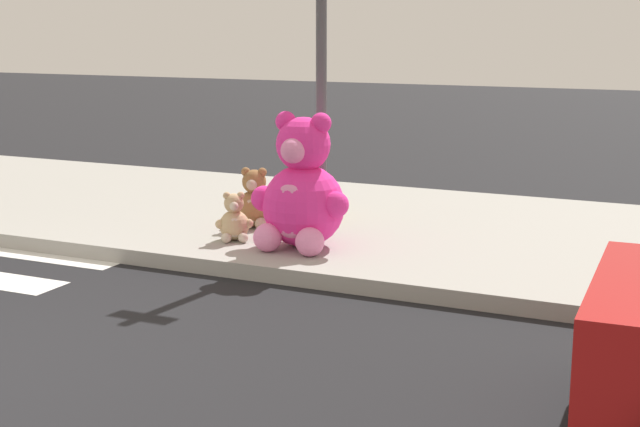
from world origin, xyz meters
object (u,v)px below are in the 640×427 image
(plush_yellow, at_px, (315,198))
(sign_pole, at_px, (321,69))
(plush_tan, at_px, (234,221))
(plush_brown, at_px, (254,203))
(plush_pink_large, at_px, (302,194))

(plush_yellow, bearing_deg, sign_pole, -60.44)
(plush_tan, bearing_deg, plush_brown, 100.55)
(plush_brown, bearing_deg, sign_pole, -0.42)
(plush_pink_large, relative_size, plush_tan, 2.66)
(sign_pole, relative_size, plush_brown, 4.97)
(sign_pole, relative_size, plush_tan, 6.46)
(plush_tan, height_order, plush_brown, plush_brown)
(sign_pole, height_order, plush_yellow, sign_pole)
(plush_yellow, height_order, plush_brown, plush_brown)
(sign_pole, xyz_separation_m, plush_pink_large, (0.06, -0.59, -1.17))
(plush_pink_large, bearing_deg, plush_tan, -177.43)
(plush_tan, bearing_deg, sign_pole, 42.49)
(plush_tan, relative_size, plush_brown, 0.77)
(sign_pole, relative_size, plush_pink_large, 2.42)
(sign_pole, height_order, plush_tan, sign_pole)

